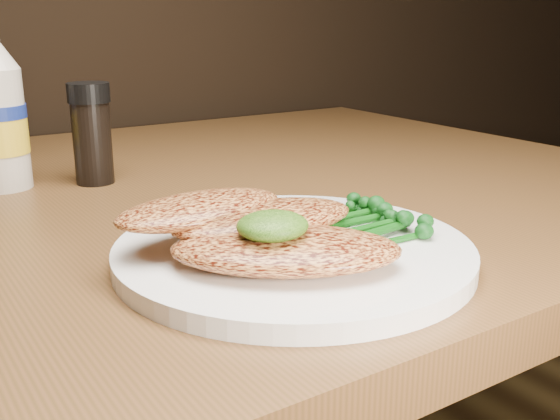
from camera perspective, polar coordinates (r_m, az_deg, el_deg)
plate at (r=0.49m, az=1.19°, el=-3.65°), size 0.27×0.27×0.01m
chicken_front at (r=0.44m, az=0.51°, el=-3.47°), size 0.17×0.16×0.02m
chicken_mid at (r=0.48m, az=-1.45°, el=-0.78°), size 0.15×0.09×0.02m
chicken_back at (r=0.48m, az=-6.95°, el=0.08°), size 0.14×0.08×0.02m
pesto_front at (r=0.43m, az=-0.66°, el=-1.37°), size 0.06×0.05×0.02m
broccolini_bundle at (r=0.50m, az=5.47°, el=-1.13°), size 0.15×0.13×0.02m
pepper_grinder at (r=0.73m, az=-16.09°, el=6.40°), size 0.05×0.05×0.11m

